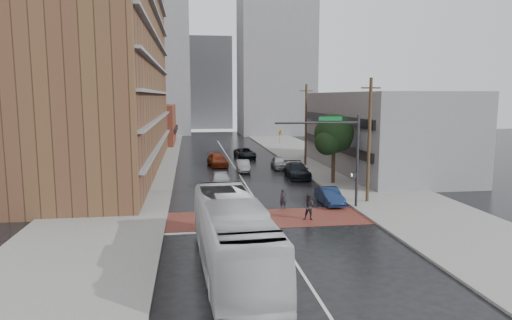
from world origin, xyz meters
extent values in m
plane|color=black|center=(0.00, 0.00, 0.00)|extent=(160.00, 160.00, 0.00)
cube|color=brown|center=(0.00, 0.50, 0.01)|extent=(14.00, 5.00, 0.02)
cube|color=gray|center=(-11.50, 25.00, 0.07)|extent=(9.00, 90.00, 0.15)
cube|color=gray|center=(11.50, 25.00, 0.07)|extent=(9.00, 90.00, 0.15)
cube|color=brown|center=(-14.00, 24.00, 14.00)|extent=(10.00, 44.00, 28.00)
cube|color=brown|center=(-12.00, 54.00, 3.50)|extent=(8.00, 16.00, 7.00)
cube|color=gray|center=(16.50, 20.00, 4.50)|extent=(11.00, 26.00, 9.00)
cube|color=gray|center=(-14.00, 78.00, 16.00)|extent=(18.00, 16.00, 32.00)
cube|color=gray|center=(14.00, 72.00, 18.00)|extent=(16.00, 14.00, 36.00)
cube|color=gray|center=(0.00, 95.00, 12.00)|extent=(12.00, 10.00, 24.00)
cylinder|color=#332319|center=(8.50, 12.00, 2.00)|extent=(0.36, 0.36, 4.00)
sphere|color=black|center=(8.50, 12.00, 5.00)|extent=(3.80, 3.80, 3.80)
sphere|color=black|center=(7.60, 11.20, 4.20)|extent=(2.40, 2.40, 2.40)
sphere|color=black|center=(9.30, 12.80, 4.40)|extent=(2.60, 2.60, 2.60)
cylinder|color=#2D2D33|center=(7.30, 2.50, 3.60)|extent=(0.20, 0.20, 7.20)
cylinder|color=#2D2D33|center=(4.10, 2.50, 6.60)|extent=(6.40, 0.16, 0.16)
imported|color=gold|center=(1.30, 2.50, 5.60)|extent=(0.20, 0.16, 1.00)
cube|color=#0C5926|center=(5.10, 2.50, 6.90)|extent=(1.80, 0.05, 0.30)
cube|color=#2D2D33|center=(7.05, 2.50, 2.60)|extent=(0.30, 0.30, 0.35)
cylinder|color=#473321|center=(8.80, 4.00, 5.00)|extent=(0.26, 0.26, 10.00)
cube|color=#473321|center=(8.80, 4.00, 9.20)|extent=(1.60, 0.12, 0.12)
cylinder|color=#473321|center=(8.80, 24.00, 5.00)|extent=(0.26, 0.26, 10.00)
cube|color=#473321|center=(8.80, 24.00, 9.20)|extent=(1.60, 0.12, 0.12)
imported|color=silver|center=(-3.30, -8.69, 1.77)|extent=(3.55, 12.85, 3.55)
imported|color=black|center=(1.68, 3.00, 0.78)|extent=(0.57, 0.38, 1.55)
imported|color=#272227|center=(2.84, -0.38, 0.92)|extent=(1.09, 0.97, 1.85)
imported|color=#B0B3B8|center=(-2.55, 11.27, 0.83)|extent=(2.24, 5.00, 1.67)
imported|color=#9A9DA1|center=(0.65, 20.66, 0.67)|extent=(1.50, 4.08, 1.33)
imported|color=maroon|center=(-1.98, 25.45, 0.73)|extent=(2.71, 5.28, 1.47)
imported|color=black|center=(2.24, 32.03, 0.71)|extent=(2.92, 5.37, 1.43)
imported|color=#142346|center=(5.64, 4.00, 0.67)|extent=(1.45, 4.07, 1.33)
imported|color=black|center=(5.85, 16.00, 0.79)|extent=(2.34, 5.48, 1.57)
imported|color=#B8B9C0|center=(5.20, 22.38, 0.73)|extent=(1.81, 4.30, 1.45)
camera|label=1|loc=(-5.28, -30.36, 8.55)|focal=32.00mm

